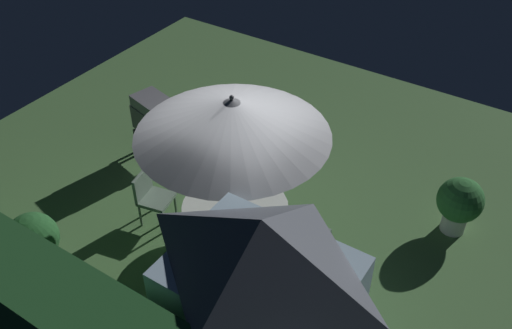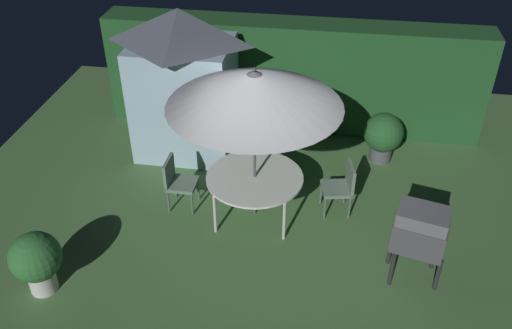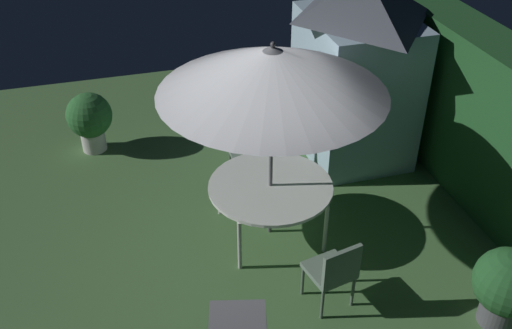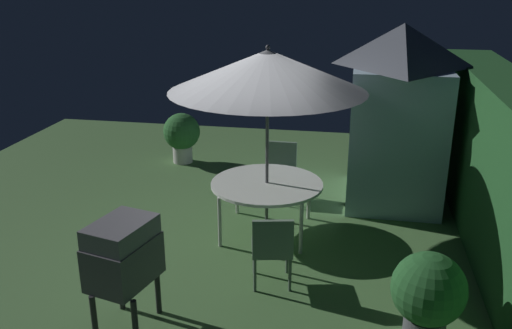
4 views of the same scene
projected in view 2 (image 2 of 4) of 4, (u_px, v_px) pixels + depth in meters
name	position (u px, v px, depth m)	size (l,w,h in m)	color
ground_plane	(268.00, 233.00, 8.54)	(11.00, 11.00, 0.00)	#47703D
hedge_backdrop	(293.00, 75.00, 10.77)	(7.39, 0.75, 2.16)	#1E4C23
garden_shed	(184.00, 82.00, 9.79)	(1.87, 1.48, 2.76)	#9EBCD1
patio_table	(255.00, 179.00, 8.55)	(1.54, 1.54, 0.74)	white
patio_umbrella	(255.00, 89.00, 7.65)	(2.58, 2.58, 2.60)	#4C4C51
bbq_grill	(420.00, 231.00, 7.32)	(0.80, 0.66, 1.20)	#47474C
chair_near_shed	(342.00, 185.00, 8.72)	(0.55, 0.55, 0.90)	slate
chair_far_side	(177.00, 180.00, 8.83)	(0.47, 0.47, 0.90)	slate
potted_plant_by_shed	(36.00, 260.00, 7.28)	(0.69, 0.69, 0.96)	silver
potted_plant_by_grill	(383.00, 135.00, 9.94)	(0.73, 0.73, 0.95)	#4C4C51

